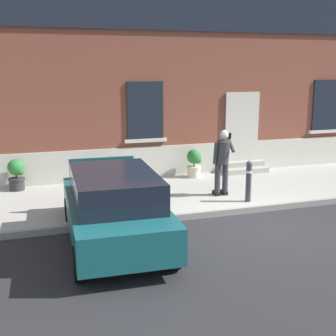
# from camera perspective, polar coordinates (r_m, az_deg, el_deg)

# --- Properties ---
(ground_plane) EXTENTS (80.00, 80.00, 0.00)m
(ground_plane) POSITION_cam_1_polar(r_m,az_deg,el_deg) (10.10, 11.78, -7.39)
(ground_plane) COLOR #232326
(sidewalk) EXTENTS (24.00, 3.60, 0.15)m
(sidewalk) POSITION_cam_1_polar(r_m,az_deg,el_deg) (12.46, 5.50, -2.93)
(sidewalk) COLOR #99968E
(sidewalk) RESTS_ON ground
(curb_edge) EXTENTS (24.00, 0.12, 0.15)m
(curb_edge) POSITION_cam_1_polar(r_m,az_deg,el_deg) (10.86, 9.37, -5.44)
(curb_edge) COLOR gray
(curb_edge) RESTS_ON ground
(building_facade) EXTENTS (24.00, 1.52, 7.50)m
(building_facade) POSITION_cam_1_polar(r_m,az_deg,el_deg) (14.32, 1.81, 13.94)
(building_facade) COLOR brown
(building_facade) RESTS_ON ground
(entrance_stoop) EXTENTS (1.48, 0.64, 0.32)m
(entrance_stoop) POSITION_cam_1_polar(r_m,az_deg,el_deg) (14.51, 9.69, 0.05)
(entrance_stoop) COLOR #9E998E
(entrance_stoop) RESTS_ON sidewalk
(hatchback_car_teal) EXTENTS (1.92, 4.13, 1.50)m
(hatchback_car_teal) POSITION_cam_1_polar(r_m,az_deg,el_deg) (8.76, -6.97, -4.92)
(hatchback_car_teal) COLOR #165156
(hatchback_car_teal) RESTS_ON ground
(bollard_near_person) EXTENTS (0.15, 0.15, 1.04)m
(bollard_near_person) POSITION_cam_1_polar(r_m,az_deg,el_deg) (11.21, 10.35, -1.50)
(bollard_near_person) COLOR #333338
(bollard_near_person) RESTS_ON sidewalk
(bollard_far_left) EXTENTS (0.15, 0.15, 1.04)m
(bollard_far_left) POSITION_cam_1_polar(r_m,az_deg,el_deg) (10.12, -6.43, -2.92)
(bollard_far_left) COLOR #333338
(bollard_far_left) RESTS_ON sidewalk
(person_on_phone) EXTENTS (0.51, 0.49, 1.75)m
(person_on_phone) POSITION_cam_1_polar(r_m,az_deg,el_deg) (11.53, 7.03, 1.25)
(person_on_phone) COLOR #2D2D33
(person_on_phone) RESTS_ON sidewalk
(planter_charcoal) EXTENTS (0.44, 0.44, 0.86)m
(planter_charcoal) POSITION_cam_1_polar(r_m,az_deg,el_deg) (12.78, -18.95, -0.73)
(planter_charcoal) COLOR #2D2D30
(planter_charcoal) RESTS_ON sidewalk
(planter_olive) EXTENTS (0.44, 0.44, 0.86)m
(planter_olive) POSITION_cam_1_polar(r_m,az_deg,el_deg) (12.62, -7.16, -0.29)
(planter_olive) COLOR #606B38
(planter_olive) RESTS_ON sidewalk
(planter_cream) EXTENTS (0.44, 0.44, 0.86)m
(planter_cream) POSITION_cam_1_polar(r_m,az_deg,el_deg) (13.57, 3.41, 0.72)
(planter_cream) COLOR beige
(planter_cream) RESTS_ON sidewalk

